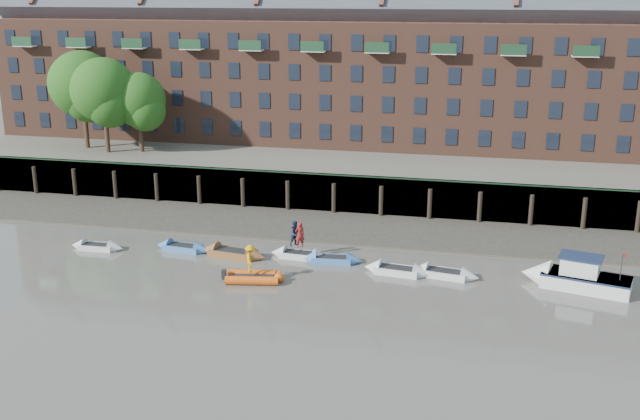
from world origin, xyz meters
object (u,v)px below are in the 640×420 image
(rowboat_0, at_px, (97,247))
(person_rib_crew, at_px, (250,259))
(rowboat_4, at_px, (332,259))
(rowboat_1, at_px, (183,248))
(rowboat_2, at_px, (233,253))
(rib_tender, at_px, (255,277))
(rowboat_3, at_px, (299,255))
(person_rower_b, at_px, (296,233))
(rowboat_6, at_px, (444,274))
(motor_launch, at_px, (568,276))
(person_rower_a, at_px, (300,235))
(rowboat_5, at_px, (397,271))

(rowboat_0, height_order, person_rib_crew, person_rib_crew)
(rowboat_0, relative_size, rowboat_4, 0.94)
(rowboat_1, xyz_separation_m, rowboat_2, (3.95, -0.41, 0.04))
(rowboat_1, height_order, rib_tender, rowboat_1)
(rib_tender, bearing_deg, rowboat_3, 60.90)
(person_rower_b, bearing_deg, rowboat_6, -54.56)
(rowboat_4, bearing_deg, rowboat_3, 166.77)
(rowboat_4, xyz_separation_m, rib_tender, (-4.12, -4.50, 0.06))
(rowboat_6, xyz_separation_m, motor_launch, (7.73, 0.09, 0.47))
(rowboat_6, bearing_deg, rowboat_0, -170.41)
(rowboat_0, relative_size, person_rower_a, 2.20)
(rowboat_6, distance_m, rib_tender, 12.40)
(rowboat_3, xyz_separation_m, person_rower_b, (-0.30, 0.17, 1.52))
(rowboat_0, height_order, rowboat_3, rowboat_3)
(person_rower_b, xyz_separation_m, person_rib_crew, (-1.68, -5.09, -0.20))
(rowboat_0, relative_size, rowboat_3, 0.94)
(person_rib_crew, bearing_deg, person_rower_a, -41.25)
(rowboat_0, xyz_separation_m, rowboat_4, (17.19, 1.16, 0.01))
(rowboat_6, xyz_separation_m, rib_tender, (-11.90, -3.49, 0.05))
(rowboat_6, xyz_separation_m, person_rower_b, (-10.51, 1.57, 1.50))
(rowboat_1, height_order, rowboat_2, rowboat_2)
(rowboat_2, bearing_deg, motor_launch, 7.33)
(rowboat_3, bearing_deg, rowboat_0, -170.04)
(rowboat_3, bearing_deg, person_rower_a, -48.34)
(rowboat_0, height_order, person_rower_a, person_rower_a)
(rowboat_1, relative_size, rowboat_3, 1.03)
(rowboat_5, bearing_deg, rowboat_2, -176.49)
(rib_tender, bearing_deg, rowboat_6, 6.38)
(motor_launch, bearing_deg, rowboat_3, 10.04)
(rowboat_4, distance_m, person_rower_a, 2.83)
(rowboat_3, distance_m, person_rower_b, 1.56)
(rowboat_2, xyz_separation_m, motor_launch, (22.56, -0.50, 0.45))
(rowboat_2, xyz_separation_m, rowboat_6, (14.83, -0.59, -0.02))
(rowboat_2, relative_size, motor_launch, 0.73)
(rowboat_0, distance_m, rowboat_4, 17.23)
(rowboat_1, bearing_deg, rowboat_5, 2.17)
(rowboat_3, distance_m, rowboat_6, 10.30)
(rowboat_1, distance_m, person_rib_crew, 8.11)
(rowboat_4, xyz_separation_m, person_rib_crew, (-4.40, -4.54, 1.32))
(rowboat_2, xyz_separation_m, person_rower_a, (4.68, 0.73, 1.48))
(person_rower_a, xyz_separation_m, person_rower_b, (-0.36, 0.25, -0.01))
(rowboat_2, xyz_separation_m, rowboat_3, (4.62, 0.81, -0.04))
(rowboat_5, distance_m, person_rower_b, 7.75)
(rowboat_4, height_order, rowboat_5, rowboat_5)
(rowboat_4, height_order, rowboat_6, rowboat_6)
(rib_tender, height_order, person_rower_b, person_rower_b)
(person_rib_crew, bearing_deg, rib_tender, -102.02)
(rowboat_1, distance_m, person_rower_a, 8.78)
(rowboat_2, bearing_deg, person_rower_a, 17.43)
(rowboat_0, bearing_deg, rowboat_1, 9.02)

